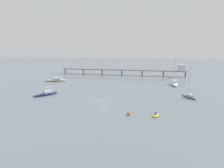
{
  "coord_description": "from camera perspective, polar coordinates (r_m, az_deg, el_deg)",
  "views": [
    {
      "loc": [
        11.56,
        -55.08,
        15.86
      ],
      "look_at": [
        0.0,
        18.42,
        1.5
      ],
      "focal_mm": 32.29,
      "sensor_mm": 36.0,
      "label": 1
    }
  ],
  "objects": [
    {
      "name": "pier",
      "position": [
        108.09,
        8.03,
        4.09
      ],
      "size": [
        67.68,
        5.42,
        6.02
      ],
      "color": "brown",
      "rests_on": "ground_plane"
    },
    {
      "name": "mooring_buoy_inner",
      "position": [
        81.47,
        -11.25,
        -0.32
      ],
      "size": [
        0.55,
        0.55,
        0.55
      ],
      "primitive_type": "sphere",
      "color": "orange",
      "rests_on": "ground_plane"
    },
    {
      "name": "dinghy_yellow",
      "position": [
        47.3,
        12.23,
        -8.65
      ],
      "size": [
        2.26,
        2.78,
        1.14
      ],
      "color": "yellow",
      "rests_on": "ground_plane"
    },
    {
      "name": "sailboat_gray",
      "position": [
        66.32,
        21.03,
        -3.05
      ],
      "size": [
        4.3,
        6.39,
        10.18
      ],
      "color": "gray",
      "rests_on": "ground_plane"
    },
    {
      "name": "ground_plane",
      "position": [
        58.47,
        -2.81,
        -4.83
      ],
      "size": [
        400.0,
        400.0,
        0.0
      ],
      "primitive_type": "plane",
      "color": "slate"
    },
    {
      "name": "sailboat_cream",
      "position": [
        94.13,
        -15.7,
        1.25
      ],
      "size": [
        10.19,
        4.93,
        12.41
      ],
      "color": "beige",
      "rests_on": "ground_plane"
    },
    {
      "name": "mooring_buoy_near",
      "position": [
        47.09,
        4.75,
        -8.3
      ],
      "size": [
        0.77,
        0.77,
        0.77
      ],
      "primitive_type": "sphere",
      "color": "orange",
      "rests_on": "ground_plane"
    },
    {
      "name": "sailboat_white",
      "position": [
        85.59,
        17.27,
        0.3
      ],
      "size": [
        3.15,
        9.44,
        12.77
      ],
      "color": "white",
      "rests_on": "ground_plane"
    },
    {
      "name": "sailboat_navy",
      "position": [
        68.51,
        -18.11,
        -2.44
      ],
      "size": [
        6.6,
        8.07,
        10.61
      ],
      "color": "navy",
      "rests_on": "ground_plane"
    }
  ]
}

